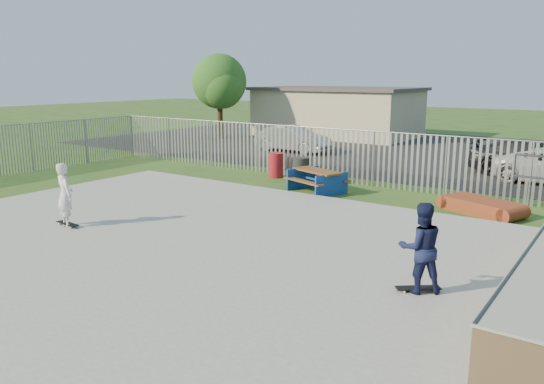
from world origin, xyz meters
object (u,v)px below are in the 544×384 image
Objects in this scene: picnic_table at (317,181)px; car_silver at (293,139)px; tree_left at (219,82)px; skater_navy at (421,248)px; car_dark at (533,159)px; funbox at (481,207)px; skater_white at (65,195)px; trash_bin_red at (276,165)px; trash_bin_grey at (301,171)px.

car_silver reaches higher than picnic_table.
tree_left is 3.24× the size of skater_navy.
car_dark is at bearing -90.44° from car_silver.
funbox is 13.70m from car_silver.
skater_navy is (6.06, -6.75, 0.58)m from picnic_table.
skater_white is (-2.84, -7.82, 0.58)m from picnic_table.
trash_bin_red is (-2.69, 1.41, 0.09)m from picnic_table.
car_dark reaches higher than car_silver.
funbox is 11.56m from skater_white.
car_dark is at bearing 45.12° from trash_bin_grey.
picnic_table is at bearing -38.19° from tree_left.
car_dark is at bearing 110.38° from funbox.
tree_left is (-18.73, 10.25, 3.37)m from funbox.
car_dark is at bearing -9.51° from tree_left.
car_silver is at bearing -63.52° from skater_white.
car_silver reaches higher than trash_bin_grey.
tree_left is (-18.89, 3.17, 2.85)m from car_dark.
funbox is 1.39× the size of skater_navy.
trash_bin_red is (-8.11, 1.18, 0.28)m from funbox.
picnic_table is 1.35× the size of skater_navy.
skater_navy is at bearing -158.16° from skater_white.
picnic_table is at bearing -140.43° from car_silver.
tree_left is at bearing 83.99° from car_dark.
tree_left reaches higher than car_silver.
skater_white is at bearing -166.67° from car_silver.
trash_bin_grey is 0.19× the size of tree_left.
car_silver is at bearing 147.04° from picnic_table.
car_silver reaches higher than trash_bin_red.
car_dark reaches higher than trash_bin_red.
trash_bin_grey is at bearing -162.15° from funbox.
car_dark reaches higher than trash_bin_grey.
trash_bin_red reaches higher than picnic_table.
car_dark reaches higher than picnic_table.
skater_navy is at bearing -41.64° from tree_left.
trash_bin_grey is at bearing -38.72° from tree_left.
car_dark is 2.95× the size of skater_navy.
skater_white reaches higher than car_silver.
skater_navy reaches higher than trash_bin_grey.
tree_left reaches higher than car_dark.
car_silver is 0.85× the size of car_dark.
trash_bin_grey is 16.00m from tree_left.
funbox is 21.62m from tree_left.
skater_navy is at bearing -46.12° from trash_bin_grey.
trash_bin_grey is (-1.06, 0.65, 0.12)m from picnic_table.
car_silver is at bearing -20.36° from tree_left.
skater_navy is (0.64, -6.98, 0.77)m from funbox.
picnic_table is 2.28× the size of trash_bin_red.
car_dark is at bearing -104.09° from skater_white.
skater_navy is 1.00× the size of skater_white.
trash_bin_red is 7.18m from car_silver.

